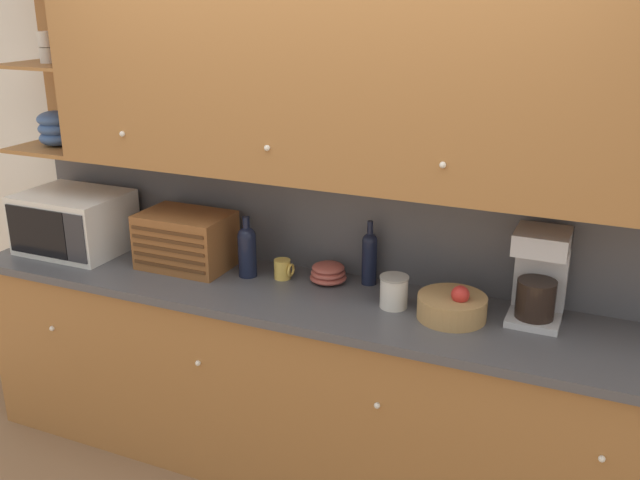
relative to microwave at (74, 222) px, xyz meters
name	(u,v)px	position (x,y,z in m)	size (l,w,h in m)	color
ground_plane	(336,436)	(1.37, 0.28, -1.10)	(24.00, 24.00, 0.00)	#896647
wall_back	(340,201)	(1.37, 0.31, 0.20)	(5.83, 0.06, 2.60)	white
counter_unit	(312,385)	(1.37, -0.02, -0.63)	(3.45, 0.63, 0.95)	#A36B38
backsplash_panel	(337,222)	(1.37, 0.27, 0.10)	(3.43, 0.01, 0.51)	#4C4C51
upper_cabinets	(360,78)	(1.54, 0.09, 0.80)	(3.43, 0.40, 0.90)	#A36B38
microwave	(74,222)	(0.00, 0.00, 0.00)	(0.53, 0.42, 0.31)	silver
wine_glass	(140,228)	(0.35, 0.09, -0.01)	(0.07, 0.07, 0.21)	silver
bread_box	(186,240)	(0.66, 0.04, -0.02)	(0.44, 0.30, 0.27)	brown
second_wine_bottle	(247,249)	(1.00, 0.05, -0.02)	(0.09, 0.09, 0.30)	black
mug	(283,269)	(1.17, 0.09, -0.11)	(0.09, 0.08, 0.09)	gold
bowl_stack_on_counter	(328,273)	(1.38, 0.13, -0.11)	(0.17, 0.17, 0.09)	#9E473D
wine_bottle	(369,256)	(1.57, 0.20, -0.02)	(0.07, 0.07, 0.31)	black
storage_canister	(394,292)	(1.75, 0.00, -0.08)	(0.13, 0.13, 0.14)	silver
fruit_basket	(452,306)	(2.01, -0.01, -0.10)	(0.29, 0.29, 0.16)	#A87F4C
coffee_maker	(539,275)	(2.33, 0.11, 0.05)	(0.21, 0.22, 0.40)	#B7B7BC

